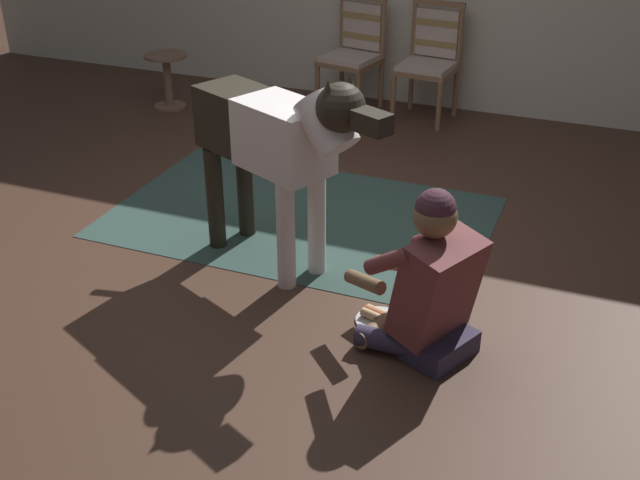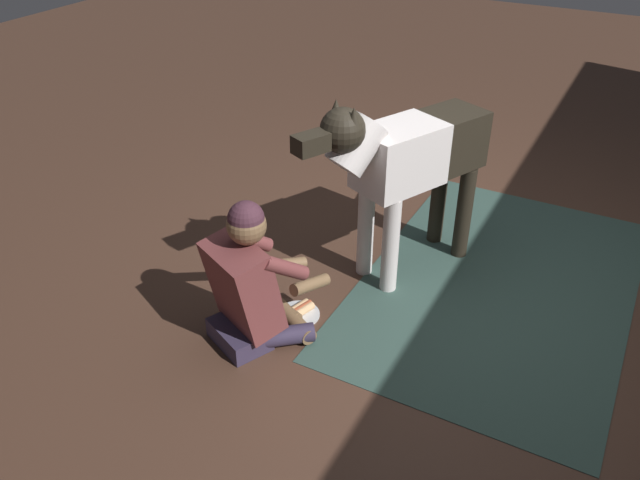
{
  "view_description": "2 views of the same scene",
  "coord_description": "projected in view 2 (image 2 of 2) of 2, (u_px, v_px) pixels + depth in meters",
  "views": [
    {
      "loc": [
        1.79,
        -3.99,
        2.37
      ],
      "look_at": [
        0.47,
        -0.67,
        0.42
      ],
      "focal_mm": 44.09,
      "sensor_mm": 36.0,
      "label": 1
    },
    {
      "loc": [
        3.42,
        0.88,
        2.46
      ],
      "look_at": [
        0.51,
        -0.69,
        0.36
      ],
      "focal_mm": 36.43,
      "sensor_mm": 36.0,
      "label": 2
    }
  ],
  "objects": [
    {
      "name": "hot_dog_on_plate",
      "position": [
        298.0,
        312.0,
        3.87
      ],
      "size": [
        0.26,
        0.26,
        0.06
      ],
      "color": "silver",
      "rests_on": "ground"
    },
    {
      "name": "large_dog",
      "position": [
        407.0,
        159.0,
        3.86
      ],
      "size": [
        1.43,
        0.76,
        1.26
      ],
      "color": "white",
      "rests_on": "ground"
    },
    {
      "name": "area_rug",
      "position": [
        498.0,
        284.0,
        4.14
      ],
      "size": [
        2.47,
        1.59,
        0.01
      ],
      "primitive_type": "cube",
      "color": "#334D45",
      "rests_on": "ground"
    },
    {
      "name": "person_sitting_on_floor",
      "position": [
        251.0,
        285.0,
        3.53
      ],
      "size": [
        0.73,
        0.62,
        0.87
      ],
      "color": "#362E47",
      "rests_on": "ground"
    },
    {
      "name": "ground_plane",
      "position": [
        451.0,
        277.0,
        4.21
      ],
      "size": [
        16.17,
        16.17,
        0.0
      ],
      "primitive_type": "plane",
      "color": "#492F23"
    }
  ]
}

